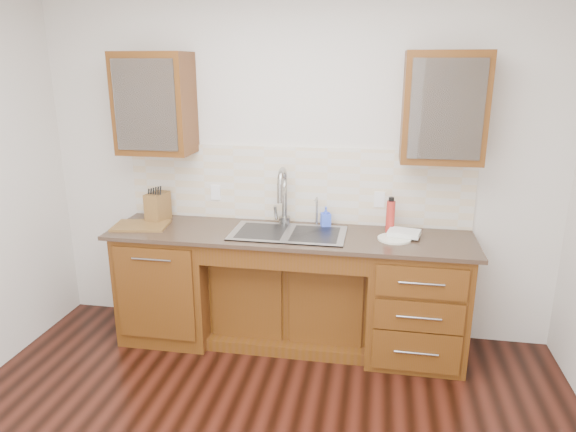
% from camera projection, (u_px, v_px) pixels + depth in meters
% --- Properties ---
extents(wall_back, '(4.00, 0.10, 2.70)m').
position_uv_depth(wall_back, '(297.00, 165.00, 4.02)').
color(wall_back, silver).
rests_on(wall_back, ground).
extents(base_cabinet_left, '(0.70, 0.62, 0.88)m').
position_uv_depth(base_cabinet_left, '(172.00, 282.00, 4.10)').
color(base_cabinet_left, '#593014').
rests_on(base_cabinet_left, ground).
extents(base_cabinet_center, '(1.20, 0.44, 0.70)m').
position_uv_depth(base_cabinet_center, '(291.00, 296.00, 4.05)').
color(base_cabinet_center, '#593014').
rests_on(base_cabinet_center, ground).
extents(base_cabinet_right, '(0.70, 0.62, 0.88)m').
position_uv_depth(base_cabinet_right, '(416.00, 300.00, 3.78)').
color(base_cabinet_right, '#593014').
rests_on(base_cabinet_right, ground).
extents(countertop, '(2.70, 0.65, 0.03)m').
position_uv_depth(countertop, '(289.00, 235.00, 3.80)').
color(countertop, '#84705B').
rests_on(countertop, base_cabinet_left).
extents(backsplash, '(2.70, 0.02, 0.59)m').
position_uv_depth(backsplash, '(296.00, 185.00, 4.01)').
color(backsplash, beige).
rests_on(backsplash, wall_back).
extents(sink, '(0.84, 0.46, 0.19)m').
position_uv_depth(sink, '(288.00, 245.00, 3.80)').
color(sink, '#9E9EA5').
rests_on(sink, countertop).
extents(faucet, '(0.04, 0.04, 0.40)m').
position_uv_depth(faucet, '(285.00, 199.00, 3.95)').
color(faucet, '#999993').
rests_on(faucet, countertop).
extents(filter_tap, '(0.02, 0.02, 0.24)m').
position_uv_depth(filter_tap, '(317.00, 211.00, 3.94)').
color(filter_tap, '#999993').
rests_on(filter_tap, countertop).
extents(upper_cabinet_left, '(0.55, 0.34, 0.75)m').
position_uv_depth(upper_cabinet_left, '(155.00, 104.00, 3.86)').
color(upper_cabinet_left, '#593014').
rests_on(upper_cabinet_left, wall_back).
extents(upper_cabinet_right, '(0.55, 0.34, 0.75)m').
position_uv_depth(upper_cabinet_right, '(444.00, 108.00, 3.50)').
color(upper_cabinet_right, '#593014').
rests_on(upper_cabinet_right, wall_back).
extents(outlet_left, '(0.08, 0.01, 0.12)m').
position_uv_depth(outlet_left, '(216.00, 192.00, 4.13)').
color(outlet_left, white).
rests_on(outlet_left, backsplash).
extents(outlet_right, '(0.08, 0.01, 0.12)m').
position_uv_depth(outlet_right, '(379.00, 200.00, 3.91)').
color(outlet_right, white).
rests_on(outlet_right, backsplash).
extents(soap_bottle, '(0.09, 0.09, 0.16)m').
position_uv_depth(soap_bottle, '(326.00, 217.00, 3.92)').
color(soap_bottle, '#3A5CF5').
rests_on(soap_bottle, countertop).
extents(water_bottle, '(0.08, 0.08, 0.24)m').
position_uv_depth(water_bottle, '(390.00, 217.00, 3.78)').
color(water_bottle, '#B32A22').
rests_on(water_bottle, countertop).
extents(plate, '(0.25, 0.25, 0.01)m').
position_uv_depth(plate, '(394.00, 239.00, 3.65)').
color(plate, silver).
rests_on(plate, countertop).
extents(dish_towel, '(0.25, 0.20, 0.04)m').
position_uv_depth(dish_towel, '(404.00, 233.00, 3.70)').
color(dish_towel, white).
rests_on(dish_towel, plate).
extents(knife_block, '(0.15, 0.22, 0.23)m').
position_uv_depth(knife_block, '(158.00, 207.00, 4.07)').
color(knife_block, brown).
rests_on(knife_block, countertop).
extents(cutting_board, '(0.44, 0.34, 0.02)m').
position_uv_depth(cutting_board, '(141.00, 226.00, 3.94)').
color(cutting_board, '#A86A27').
rests_on(cutting_board, countertop).
extents(cup_left_a, '(0.13, 0.13, 0.09)m').
position_uv_depth(cup_left_a, '(147.00, 111.00, 3.88)').
color(cup_left_a, white).
rests_on(cup_left_a, upper_cabinet_left).
extents(cup_left_b, '(0.10, 0.10, 0.09)m').
position_uv_depth(cup_left_b, '(169.00, 111.00, 3.85)').
color(cup_left_b, white).
rests_on(cup_left_b, upper_cabinet_left).
extents(cup_right_a, '(0.16, 0.16, 0.10)m').
position_uv_depth(cup_right_a, '(421.00, 115.00, 3.54)').
color(cup_right_a, white).
rests_on(cup_right_a, upper_cabinet_right).
extents(cup_right_b, '(0.13, 0.13, 0.09)m').
position_uv_depth(cup_right_b, '(451.00, 116.00, 3.51)').
color(cup_right_b, white).
rests_on(cup_right_b, upper_cabinet_right).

